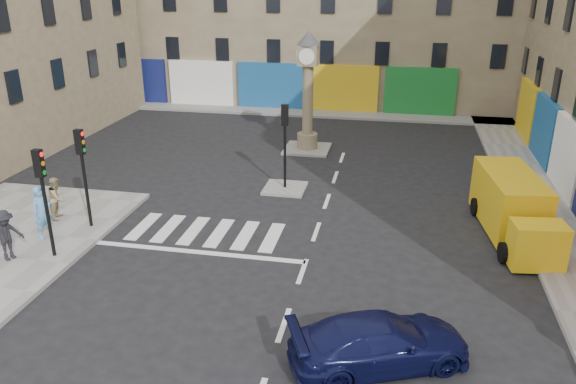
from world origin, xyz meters
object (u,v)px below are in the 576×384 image
(navy_sedan, at_px, (380,342))
(traffic_light_island, at_px, (285,133))
(traffic_light_left_far, at_px, (83,163))
(clock_pillar, at_px, (308,84))
(pedestrian_dark, at_px, (6,235))
(pedestrian_blue, at_px, (43,212))
(traffic_light_left_near, at_px, (43,186))
(pedestrian_tan, at_px, (57,198))
(yellow_van, at_px, (513,207))

(navy_sedan, bearing_deg, traffic_light_island, -0.85)
(traffic_light_island, bearing_deg, traffic_light_left_far, -139.40)
(traffic_light_left_far, height_order, navy_sedan, traffic_light_left_far)
(clock_pillar, bearing_deg, pedestrian_dark, -117.89)
(pedestrian_blue, distance_m, pedestrian_dark, 1.75)
(clock_pillar, height_order, pedestrian_blue, clock_pillar)
(traffic_light_left_near, relative_size, traffic_light_island, 1.00)
(traffic_light_left_far, bearing_deg, pedestrian_blue, -132.47)
(clock_pillar, distance_m, pedestrian_blue, 14.79)
(traffic_light_left_near, height_order, navy_sedan, traffic_light_left_near)
(traffic_light_left_near, xyz_separation_m, pedestrian_dark, (-1.27, -0.52, -1.60))
(traffic_light_island, xyz_separation_m, pedestrian_tan, (-7.85, -4.97, -1.62))
(pedestrian_tan, bearing_deg, yellow_van, -94.60)
(traffic_light_left_near, height_order, clock_pillar, clock_pillar)
(navy_sedan, distance_m, pedestrian_dark, 12.51)
(traffic_light_island, distance_m, pedestrian_tan, 9.43)
(traffic_light_left_near, bearing_deg, yellow_van, 18.20)
(traffic_light_island, xyz_separation_m, clock_pillar, (0.00, 6.00, 0.96))
(traffic_light_left_near, xyz_separation_m, yellow_van, (15.31, 5.03, -1.57))
(clock_pillar, xyz_separation_m, pedestrian_dark, (-7.57, -14.31, -2.53))
(yellow_van, bearing_deg, pedestrian_blue, -174.07)
(pedestrian_blue, bearing_deg, navy_sedan, -85.66)
(navy_sedan, bearing_deg, traffic_light_left_far, 38.94)
(traffic_light_island, bearing_deg, traffic_light_left_near, -128.93)
(traffic_light_left_far, relative_size, clock_pillar, 0.61)
(navy_sedan, distance_m, pedestrian_blue, 12.84)
(traffic_light_left_far, height_order, pedestrian_dark, traffic_light_left_far)
(pedestrian_tan, height_order, pedestrian_dark, pedestrian_dark)
(pedestrian_dark, bearing_deg, pedestrian_blue, 17.16)
(yellow_van, height_order, pedestrian_tan, yellow_van)
(pedestrian_blue, relative_size, pedestrian_dark, 1.10)
(clock_pillar, xyz_separation_m, navy_sedan, (4.61, -17.12, -2.90))
(clock_pillar, distance_m, navy_sedan, 17.97)
(clock_pillar, relative_size, pedestrian_blue, 3.19)
(navy_sedan, xyz_separation_m, pedestrian_blue, (-12.00, 4.55, 0.46))
(yellow_van, height_order, pedestrian_blue, yellow_van)
(clock_pillar, relative_size, yellow_van, 1.02)
(clock_pillar, height_order, pedestrian_tan, clock_pillar)
(pedestrian_dark, bearing_deg, navy_sedan, -79.49)
(pedestrian_tan, bearing_deg, traffic_light_island, -69.70)
(pedestrian_tan, xyz_separation_m, pedestrian_dark, (0.28, -3.34, 0.05))
(traffic_light_left_near, height_order, yellow_van, traffic_light_left_near)
(traffic_light_island, distance_m, navy_sedan, 12.20)
(traffic_light_left_near, bearing_deg, navy_sedan, -16.96)
(clock_pillar, xyz_separation_m, pedestrian_blue, (-7.38, -12.58, -2.44))
(clock_pillar, height_order, navy_sedan, clock_pillar)
(traffic_light_island, relative_size, pedestrian_tan, 2.25)
(yellow_van, xyz_separation_m, pedestrian_blue, (-16.39, -3.82, 0.06))
(traffic_light_left_far, relative_size, yellow_van, 0.62)
(yellow_van, distance_m, pedestrian_tan, 17.00)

